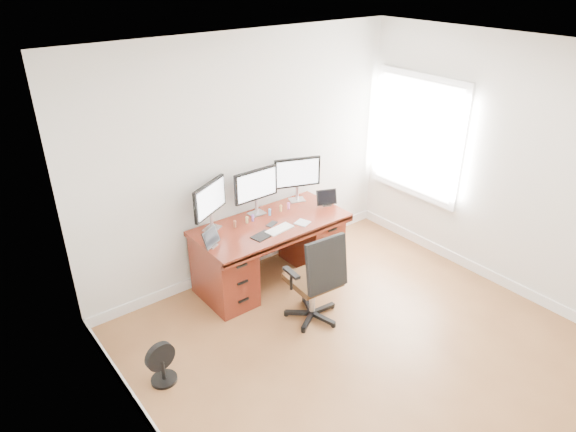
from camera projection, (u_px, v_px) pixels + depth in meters
ground at (390, 368)px, 4.65m from camera, size 4.50×4.50×0.00m
back_wall at (246, 159)px, 5.62m from camera, size 4.00×0.10×2.70m
right_wall at (527, 175)px, 5.20m from camera, size 0.10×4.50×2.70m
desk at (270, 249)px, 5.75m from camera, size 1.70×0.80×0.75m
office_chair at (315, 292)px, 5.13m from camera, size 0.59×0.58×1.01m
floor_fan at (162, 364)px, 4.43m from camera, size 0.27×0.23×0.40m
monitor_left at (210, 200)px, 5.29m from camera, size 0.50×0.29×0.53m
monitor_center at (256, 186)px, 5.61m from camera, size 0.55×0.14×0.53m
monitor_right at (297, 174)px, 5.93m from camera, size 0.53×0.23×0.53m
tablet_left at (212, 239)px, 5.08m from camera, size 0.24×0.17×0.19m
tablet_right at (327, 199)px, 5.92m from camera, size 0.25×0.15×0.19m
keyboard at (280, 229)px, 5.42m from camera, size 0.33×0.17×0.01m
trackpad at (302, 223)px, 5.56m from camera, size 0.18×0.18×0.01m
drawing_tablet at (263, 236)px, 5.30m from camera, size 0.25×0.19×0.01m
phone at (272, 224)px, 5.53m from camera, size 0.16×0.12×0.01m
figurine_brown at (235, 223)px, 5.45m from camera, size 0.03×0.03×0.08m
figurine_yellow at (247, 219)px, 5.54m from camera, size 0.03×0.03×0.08m
figurine_purple at (253, 217)px, 5.58m from camera, size 0.03×0.03×0.08m
figurine_blue at (270, 212)px, 5.71m from camera, size 0.03×0.03×0.08m
figurine_orange at (281, 208)px, 5.79m from camera, size 0.03×0.03×0.08m
figurine_pink at (289, 205)px, 5.85m from camera, size 0.03×0.03×0.08m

